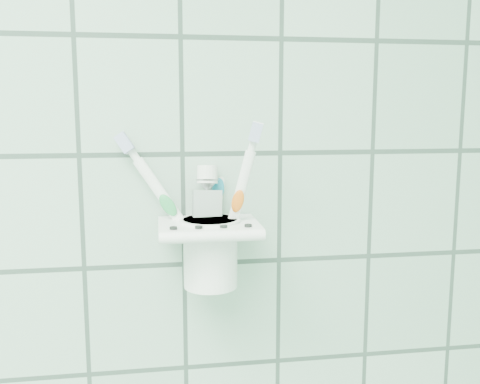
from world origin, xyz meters
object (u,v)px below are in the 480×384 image
at_px(toothbrush_orange, 218,198).
at_px(toothbrush_pink, 218,192).
at_px(cup, 210,249).
at_px(toothbrush_blue, 204,191).
at_px(toothpaste_tube, 206,214).
at_px(holder_bracket, 208,229).

bearing_deg(toothbrush_orange, toothbrush_pink, -74.89).
bearing_deg(toothbrush_pink, cup, -148.85).
bearing_deg(cup, toothbrush_pink, 25.85).
distance_m(toothbrush_blue, toothpaste_tube, 0.03).
bearing_deg(toothbrush_blue, toothpaste_tube, 66.64).
bearing_deg(toothbrush_orange, toothpaste_tube, -166.98).
xyz_separation_m(toothbrush_blue, toothbrush_orange, (0.02, 0.00, -0.01)).
bearing_deg(toothpaste_tube, toothbrush_blue, -130.76).
xyz_separation_m(holder_bracket, toothbrush_blue, (-0.00, 0.01, 0.04)).
relative_size(cup, toothbrush_blue, 0.39).
xyz_separation_m(holder_bracket, toothbrush_orange, (0.01, 0.01, 0.04)).
bearing_deg(holder_bracket, cup, 56.15).
distance_m(toothbrush_pink, toothbrush_blue, 0.02).
distance_m(toothbrush_blue, toothbrush_orange, 0.02).
bearing_deg(toothbrush_pink, toothpaste_tube, 178.13).
height_order(holder_bracket, toothpaste_tube, toothpaste_tube).
relative_size(toothbrush_pink, toothpaste_tube, 1.43).
bearing_deg(toothbrush_blue, holder_bracket, -54.64).
bearing_deg(holder_bracket, toothpaste_tube, 100.46).
relative_size(holder_bracket, toothbrush_pink, 0.58).
height_order(toothbrush_orange, toothpaste_tube, toothbrush_orange).
relative_size(holder_bracket, toothbrush_orange, 0.60).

